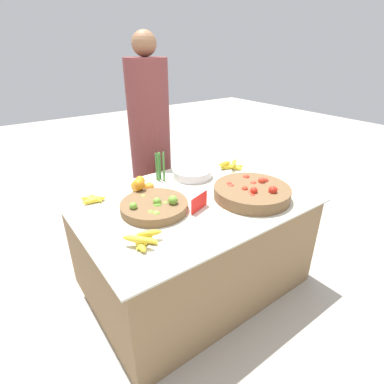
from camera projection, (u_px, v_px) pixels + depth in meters
The scene contains 12 objects.
ground_plane at pixel (192, 279), 2.15m from camera, with size 12.00×12.00×0.00m, color #ADA599.
market_table at pixel (192, 242), 2.01m from camera, with size 1.41×1.02×0.65m.
lime_bowl at pixel (155, 206), 1.72m from camera, with size 0.39×0.39×0.10m.
tomato_basket at pixel (252, 192), 1.86m from camera, with size 0.47×0.47×0.11m.
orange_pile at pixel (140, 185), 1.92m from camera, with size 0.16×0.17×0.13m.
metal_bowl at pixel (192, 173), 2.17m from camera, with size 0.29×0.29×0.06m.
price_sign at pixel (199, 202), 1.72m from camera, with size 0.15×0.05×0.10m.
veg_bundle at pixel (160, 167), 2.09m from camera, with size 0.07×0.06×0.20m.
banana_bunch_front_center at pixel (231, 165), 2.31m from camera, with size 0.20×0.15×0.06m.
banana_bunch_middle_right at pixel (94, 199), 1.83m from camera, with size 0.15×0.13×0.03m.
banana_bunch_middle_left at pixel (143, 240), 1.43m from camera, with size 0.20×0.14×0.06m.
vendor_person at pixel (151, 146), 2.52m from camera, with size 0.33×0.33×1.62m.
Camera 1 is at (-0.98, -1.33, 1.52)m, focal length 28.00 mm.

